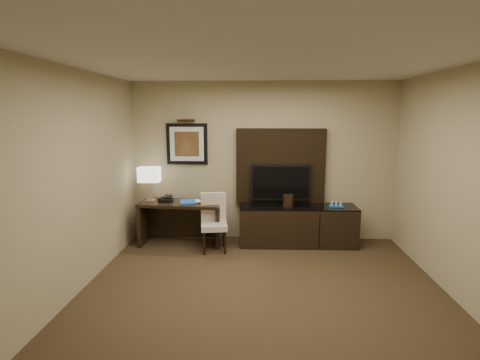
# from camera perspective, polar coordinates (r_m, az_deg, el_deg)

# --- Properties ---
(floor) EXTENTS (4.50, 5.00, 0.01)m
(floor) POSITION_cam_1_polar(r_m,az_deg,el_deg) (4.44, 3.54, -19.11)
(floor) COLOR #362718
(floor) RESTS_ON ground
(ceiling) EXTENTS (4.50, 5.00, 0.01)m
(ceiling) POSITION_cam_1_polar(r_m,az_deg,el_deg) (3.92, 3.98, 18.00)
(ceiling) COLOR silver
(ceiling) RESTS_ON wall_back
(wall_back) EXTENTS (4.50, 0.01, 2.70)m
(wall_back) POSITION_cam_1_polar(r_m,az_deg,el_deg) (6.43, 3.49, 2.81)
(wall_back) COLOR tan
(wall_back) RESTS_ON floor
(wall_front) EXTENTS (4.50, 0.01, 2.70)m
(wall_front) POSITION_cam_1_polar(r_m,az_deg,el_deg) (1.60, 4.84, -20.30)
(wall_front) COLOR tan
(wall_front) RESTS_ON floor
(wall_left) EXTENTS (0.01, 5.00, 2.70)m
(wall_left) POSITION_cam_1_polar(r_m,az_deg,el_deg) (4.53, -26.04, -1.25)
(wall_left) COLOR tan
(wall_left) RESTS_ON floor
(desk) EXTENTS (1.38, 0.66, 0.72)m
(desk) POSITION_cam_1_polar(r_m,az_deg,el_deg) (6.38, -8.94, -6.46)
(desk) COLOR black
(desk) RESTS_ON floor
(credenza) EXTENTS (1.93, 0.58, 0.66)m
(credenza) POSITION_cam_1_polar(r_m,az_deg,el_deg) (6.33, 8.77, -6.85)
(credenza) COLOR black
(credenza) RESTS_ON floor
(tv_wall_panel) EXTENTS (1.50, 0.12, 1.30)m
(tv_wall_panel) POSITION_cam_1_polar(r_m,az_deg,el_deg) (6.39, 6.18, 2.00)
(tv_wall_panel) COLOR black
(tv_wall_panel) RESTS_ON wall_back
(tv) EXTENTS (1.00, 0.08, 0.60)m
(tv) POSITION_cam_1_polar(r_m,az_deg,el_deg) (6.33, 6.19, -0.36)
(tv) COLOR black
(tv) RESTS_ON tv_wall_panel
(artwork) EXTENTS (0.70, 0.04, 0.70)m
(artwork) POSITION_cam_1_polar(r_m,az_deg,el_deg) (6.50, -8.07, 5.47)
(artwork) COLOR black
(artwork) RESTS_ON wall_back
(picture_light) EXTENTS (0.04, 0.04, 0.30)m
(picture_light) POSITION_cam_1_polar(r_m,az_deg,el_deg) (6.44, -8.22, 8.99)
(picture_light) COLOR #412D15
(picture_light) RESTS_ON wall_back
(desk_chair) EXTENTS (0.47, 0.52, 0.84)m
(desk_chair) POSITION_cam_1_polar(r_m,az_deg,el_deg) (5.96, -3.98, -6.90)
(desk_chair) COLOR beige
(desk_chair) RESTS_ON floor
(table_lamp) EXTENTS (0.39, 0.27, 0.59)m
(table_lamp) POSITION_cam_1_polar(r_m,az_deg,el_deg) (6.42, -13.62, -0.50)
(table_lamp) COLOR tan
(table_lamp) RESTS_ON desk
(desk_phone) EXTENTS (0.22, 0.21, 0.10)m
(desk_phone) POSITION_cam_1_polar(r_m,az_deg,el_deg) (6.32, -11.21, -2.83)
(desk_phone) COLOR black
(desk_phone) RESTS_ON desk
(blue_folder) EXTENTS (0.32, 0.38, 0.02)m
(blue_folder) POSITION_cam_1_polar(r_m,az_deg,el_deg) (6.24, -7.95, -3.29)
(blue_folder) COLOR #18519E
(blue_folder) RESTS_ON desk
(book) EXTENTS (0.16, 0.09, 0.23)m
(book) POSITION_cam_1_polar(r_m,az_deg,el_deg) (6.20, -7.58, -2.38)
(book) COLOR #A08E7D
(book) RESTS_ON desk
(ice_bucket) EXTENTS (0.18, 0.18, 0.20)m
(ice_bucket) POSITION_cam_1_polar(r_m,az_deg,el_deg) (6.18, 7.34, -3.12)
(ice_bucket) COLOR black
(ice_bucket) RESTS_ON credenza
(minibar_tray) EXTENTS (0.25, 0.16, 0.08)m
(minibar_tray) POSITION_cam_1_polar(r_m,az_deg,el_deg) (6.32, 14.46, -3.60)
(minibar_tray) COLOR #175696
(minibar_tray) RESTS_ON credenza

